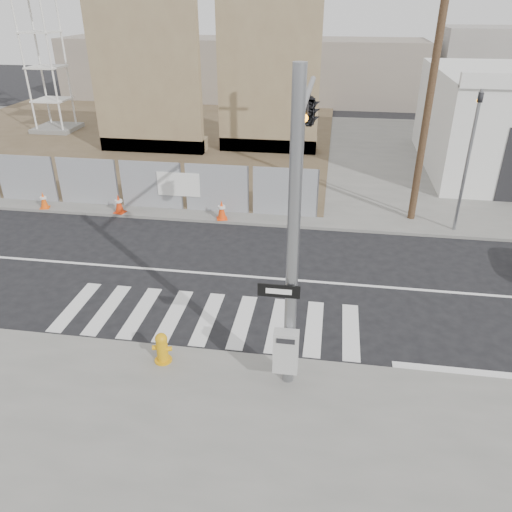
# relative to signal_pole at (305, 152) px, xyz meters

# --- Properties ---
(ground) EXTENTS (100.00, 100.00, 0.00)m
(ground) POSITION_rel_signal_pole_xyz_m (-2.49, 2.05, -4.78)
(ground) COLOR black
(ground) RESTS_ON ground
(sidewalk_far) EXTENTS (50.00, 20.00, 0.12)m
(sidewalk_far) POSITION_rel_signal_pole_xyz_m (-2.49, 16.05, -4.72)
(sidewalk_far) COLOR slate
(sidewalk_far) RESTS_ON ground
(signal_pole) EXTENTS (0.96, 5.87, 7.00)m
(signal_pole) POSITION_rel_signal_pole_xyz_m (0.00, 0.00, 0.00)
(signal_pole) COLOR gray
(signal_pole) RESTS_ON sidewalk_near
(far_signal_pole) EXTENTS (0.16, 0.20, 5.60)m
(far_signal_pole) POSITION_rel_signal_pole_xyz_m (5.51, 6.65, -1.30)
(far_signal_pole) COLOR gray
(far_signal_pole) RESTS_ON sidewalk_far
(chain_link_fence) EXTENTS (24.60, 0.04, 2.00)m
(chain_link_fence) POSITION_rel_signal_pole_xyz_m (-12.49, 7.05, -3.66)
(chain_link_fence) COLOR gray
(chain_link_fence) RESTS_ON sidewalk_far
(concrete_wall_left) EXTENTS (6.00, 1.30, 8.00)m
(concrete_wall_left) POSITION_rel_signal_pole_xyz_m (-9.49, 15.13, -1.40)
(concrete_wall_left) COLOR #7D674B
(concrete_wall_left) RESTS_ON sidewalk_far
(concrete_wall_right) EXTENTS (5.50, 1.30, 8.00)m
(concrete_wall_right) POSITION_rel_signal_pole_xyz_m (-2.99, 16.13, -1.40)
(concrete_wall_right) COLOR #7D674B
(concrete_wall_right) RESTS_ON sidewalk_far
(utility_pole_right) EXTENTS (1.60, 0.28, 10.00)m
(utility_pole_right) POSITION_rel_signal_pole_xyz_m (4.01, 7.55, 0.42)
(utility_pole_right) COLOR #4E3824
(utility_pole_right) RESTS_ON sidewalk_far
(fire_hydrant) EXTENTS (0.52, 0.52, 0.81)m
(fire_hydrant) POSITION_rel_signal_pole_xyz_m (-3.10, -2.56, -4.26)
(fire_hydrant) COLOR orange
(fire_hydrant) RESTS_ON sidewalk_near
(traffic_cone_b) EXTENTS (0.45, 0.45, 0.72)m
(traffic_cone_b) POSITION_rel_signal_pole_xyz_m (-11.21, 6.27, -4.31)
(traffic_cone_b) COLOR #ED520C
(traffic_cone_b) RESTS_ON sidewalk_far
(traffic_cone_c) EXTENTS (0.49, 0.49, 0.80)m
(traffic_cone_c) POSITION_rel_signal_pole_xyz_m (-7.87, 6.27, -4.27)
(traffic_cone_c) COLOR red
(traffic_cone_c) RESTS_ON sidewalk_far
(traffic_cone_d) EXTENTS (0.52, 0.52, 0.80)m
(traffic_cone_d) POSITION_rel_signal_pole_xyz_m (-3.54, 6.27, -4.27)
(traffic_cone_d) COLOR #F3410C
(traffic_cone_d) RESTS_ON sidewalk_far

